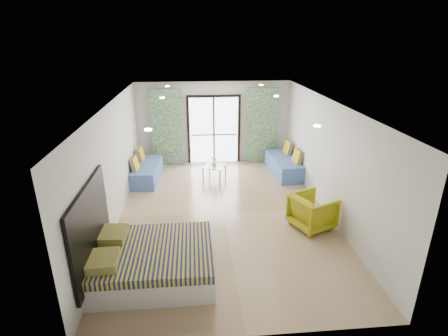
{
  "coord_description": "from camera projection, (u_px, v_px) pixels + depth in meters",
  "views": [
    {
      "loc": [
        -0.67,
        -7.56,
        4.12
      ],
      "look_at": [
        0.02,
        0.1,
        1.15
      ],
      "focal_mm": 28.0,
      "sensor_mm": 36.0,
      "label": 1
    }
  ],
  "objects": [
    {
      "name": "floor",
      "position": [
        224.0,
        213.0,
        8.56
      ],
      "size": [
        5.0,
        7.5,
        0.01
      ],
      "primitive_type": null,
      "color": "#927657",
      "rests_on": "ground"
    },
    {
      "name": "ceiling",
      "position": [
        224.0,
        103.0,
        7.59
      ],
      "size": [
        5.0,
        7.5,
        0.01
      ],
      "primitive_type": null,
      "color": "silver",
      "rests_on": "ground"
    },
    {
      "name": "wall_back",
      "position": [
        214.0,
        123.0,
        11.56
      ],
      "size": [
        5.0,
        0.01,
        2.7
      ],
      "primitive_type": null,
      "color": "silver",
      "rests_on": "ground"
    },
    {
      "name": "wall_front",
      "position": [
        249.0,
        259.0,
        4.59
      ],
      "size": [
        5.0,
        0.01,
        2.7
      ],
      "primitive_type": null,
      "color": "silver",
      "rests_on": "ground"
    },
    {
      "name": "wall_left",
      "position": [
        113.0,
        165.0,
        7.87
      ],
      "size": [
        0.01,
        7.5,
        2.7
      ],
      "primitive_type": null,
      "color": "silver",
      "rests_on": "ground"
    },
    {
      "name": "wall_right",
      "position": [
        328.0,
        158.0,
        8.28
      ],
      "size": [
        0.01,
        7.5,
        2.7
      ],
      "primitive_type": null,
      "color": "silver",
      "rests_on": "ground"
    },
    {
      "name": "balcony_door",
      "position": [
        214.0,
        126.0,
        11.56
      ],
      "size": [
        1.76,
        0.08,
        2.28
      ],
      "color": "black",
      "rests_on": "floor"
    },
    {
      "name": "balcony_rail",
      "position": [
        214.0,
        135.0,
        11.68
      ],
      "size": [
        1.52,
        0.03,
        0.04
      ],
      "primitive_type": "cube",
      "color": "#595451",
      "rests_on": "balcony_door"
    },
    {
      "name": "curtain_left",
      "position": [
        166.0,
        128.0,
        11.3
      ],
      "size": [
        1.0,
        0.1,
        2.5
      ],
      "primitive_type": "cube",
      "color": "silver",
      "rests_on": "floor"
    },
    {
      "name": "curtain_right",
      "position": [
        261.0,
        126.0,
        11.56
      ],
      "size": [
        1.0,
        0.1,
        2.5
      ],
      "primitive_type": "cube",
      "color": "silver",
      "rests_on": "floor"
    },
    {
      "name": "downlight_a",
      "position": [
        148.0,
        130.0,
        5.62
      ],
      "size": [
        0.12,
        0.12,
        0.02
      ],
      "primitive_type": "cylinder",
      "color": "#FFE0B2",
      "rests_on": "ceiling"
    },
    {
      "name": "downlight_b",
      "position": [
        317.0,
        126.0,
        5.86
      ],
      "size": [
        0.12,
        0.12,
        0.02
      ],
      "primitive_type": "cylinder",
      "color": "#FFE0B2",
      "rests_on": "ceiling"
    },
    {
      "name": "downlight_c",
      "position": [
        162.0,
        98.0,
        8.41
      ],
      "size": [
        0.12,
        0.12,
        0.02
      ],
      "primitive_type": "cylinder",
      "color": "#FFE0B2",
      "rests_on": "ceiling"
    },
    {
      "name": "downlight_d",
      "position": [
        276.0,
        96.0,
        8.64
      ],
      "size": [
        0.12,
        0.12,
        0.02
      ],
      "primitive_type": "cylinder",
      "color": "#FFE0B2",
      "rests_on": "ceiling"
    },
    {
      "name": "downlight_e",
      "position": [
        167.0,
        86.0,
        10.27
      ],
      "size": [
        0.12,
        0.12,
        0.02
      ],
      "primitive_type": "cylinder",
      "color": "#FFE0B2",
      "rests_on": "ceiling"
    },
    {
      "name": "downlight_f",
      "position": [
        261.0,
        85.0,
        10.5
      ],
      "size": [
        0.12,
        0.12,
        0.02
      ],
      "primitive_type": "cylinder",
      "color": "#FFE0B2",
      "rests_on": "ceiling"
    },
    {
      "name": "headboard",
      "position": [
        91.0,
        228.0,
        5.9
      ],
      "size": [
        0.06,
        2.1,
        1.5
      ],
      "primitive_type": "cube",
      "color": "black",
      "rests_on": "floor"
    },
    {
      "name": "switch_plate",
      "position": [
        107.0,
        196.0,
        7.06
      ],
      "size": [
        0.02,
        0.1,
        0.1
      ],
      "primitive_type": "cube",
      "color": "silver",
      "rests_on": "wall_left"
    },
    {
      "name": "bed",
      "position": [
        153.0,
        261.0,
        6.25
      ],
      "size": [
        2.1,
        1.71,
        0.72
      ],
      "color": "silver",
      "rests_on": "floor"
    },
    {
      "name": "daybed_left",
      "position": [
        146.0,
        171.0,
        10.42
      ],
      "size": [
        0.81,
        1.82,
        0.88
      ],
      "rotation": [
        0.0,
        0.0,
        -0.07
      ],
      "color": "#4869AB",
      "rests_on": "floor"
    },
    {
      "name": "daybed_right",
      "position": [
        284.0,
        165.0,
        10.89
      ],
      "size": [
        0.85,
        1.9,
        0.92
      ],
      "rotation": [
        0.0,
        0.0,
        0.07
      ],
      "color": "#4869AB",
      "rests_on": "floor"
    },
    {
      "name": "coffee_table",
      "position": [
        214.0,
        167.0,
        10.5
      ],
      "size": [
        0.8,
        0.8,
        0.7
      ],
      "rotation": [
        0.0,
        0.0,
        -0.41
      ],
      "color": "silver",
      "rests_on": "floor"
    },
    {
      "name": "vase",
      "position": [
        214.0,
        163.0,
        10.45
      ],
      "size": [
        0.22,
        0.23,
        0.17
      ],
      "primitive_type": "imported",
      "rotation": [
        0.0,
        0.0,
        0.39
      ],
      "color": "white",
      "rests_on": "coffee_table"
    },
    {
      "name": "armchair",
      "position": [
        313.0,
        210.0,
        7.81
      ],
      "size": [
        1.05,
        1.08,
        0.86
      ],
      "primitive_type": "imported",
      "rotation": [
        0.0,
        0.0,
        1.99
      ],
      "color": "#A7A515",
      "rests_on": "floor"
    }
  ]
}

